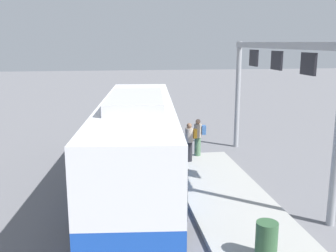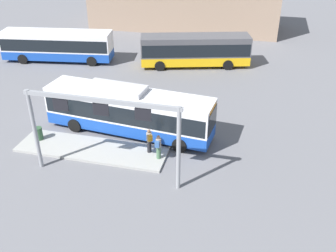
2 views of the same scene
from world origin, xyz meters
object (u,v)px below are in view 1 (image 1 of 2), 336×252
at_px(person_boarding, 198,136).
at_px(trash_bin, 266,240).
at_px(bus_main, 137,138).
at_px(person_waiting_near, 190,141).

height_order(person_boarding, trash_bin, person_boarding).
relative_size(bus_main, person_boarding, 7.22).
height_order(bus_main, person_waiting_near, bus_main).
relative_size(bus_main, person_waiting_near, 7.22).
bearing_deg(person_waiting_near, bus_main, 9.13).
xyz_separation_m(bus_main, trash_bin, (-5.61, -2.64, -1.20)).
bearing_deg(bus_main, person_waiting_near, -41.81).
xyz_separation_m(bus_main, person_waiting_near, (2.17, -2.36, -0.76)).
relative_size(person_boarding, trash_bin, 1.86).
xyz_separation_m(person_waiting_near, trash_bin, (-7.77, -0.28, -0.44)).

